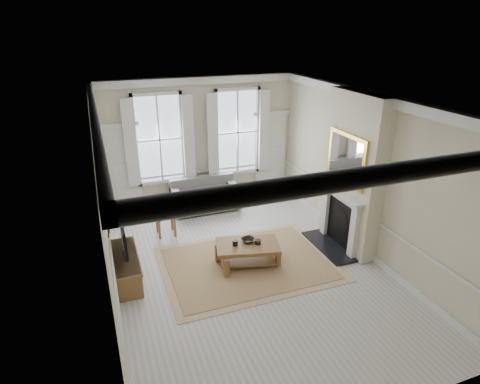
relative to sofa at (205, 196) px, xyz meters
name	(u,v)px	position (x,y,z in m)	size (l,w,h in m)	color
floor	(248,270)	(0.03, -3.11, -0.35)	(7.20, 7.20, 0.00)	#B7B5AD
ceiling	(250,101)	(0.03, -3.11, 3.05)	(7.20, 7.20, 0.00)	white
back_wall	(199,143)	(0.03, 0.49, 1.35)	(5.20, 5.20, 0.00)	beige
left_wall	(103,214)	(-2.57, -3.11, 1.35)	(7.20, 7.20, 0.00)	beige
right_wall	(366,176)	(2.63, -3.11, 1.35)	(7.20, 7.20, 0.00)	beige
window_left	(159,139)	(-1.02, 0.44, 1.55)	(1.26, 0.20, 2.20)	#B2BCC6
window_right	(237,132)	(1.08, 0.44, 1.55)	(1.26, 0.20, 2.20)	#B2BCC6
door_left	(122,172)	(-2.02, 0.45, 0.80)	(0.90, 0.08, 2.30)	silver
door_right	(270,155)	(2.08, 0.45, 0.80)	(0.90, 0.08, 2.30)	silver
painting	(102,188)	(-2.53, -2.81, 1.70)	(0.05, 1.66, 1.06)	#A36E1B
chimney_breast	(353,174)	(2.46, -2.91, 1.35)	(0.35, 1.70, 3.38)	beige
hearth	(329,246)	(2.03, -2.91, -0.33)	(0.55, 1.50, 0.05)	black
fireplace	(339,216)	(2.23, -2.91, 0.38)	(0.21, 1.45, 1.33)	silver
mirror	(346,159)	(2.24, -2.91, 1.70)	(0.06, 1.26, 1.06)	gold
sofa	(205,196)	(0.00, 0.00, 0.00)	(1.75, 0.85, 0.84)	#62625F
side_table	(165,218)	(-1.25, -1.05, 0.08)	(0.53, 0.53, 0.54)	brown
rug	(247,264)	(0.09, -2.92, -0.34)	(3.50, 2.60, 0.02)	#A07952
coffee_table	(248,248)	(0.09, -2.92, 0.04)	(1.41, 1.02, 0.48)	brown
ceramic_pot_a	(235,243)	(-0.16, -2.87, 0.18)	(0.11, 0.11, 0.11)	black
ceramic_pot_b	(258,242)	(0.29, -2.97, 0.17)	(0.13, 0.13, 0.09)	black
bowl	(248,240)	(0.14, -2.82, 0.16)	(0.27, 0.27, 0.07)	black
tv_stand	(126,267)	(-2.31, -2.58, -0.09)	(0.47, 1.45, 0.52)	brown
tv	(123,238)	(-2.28, -2.58, 0.56)	(0.08, 0.90, 0.68)	black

